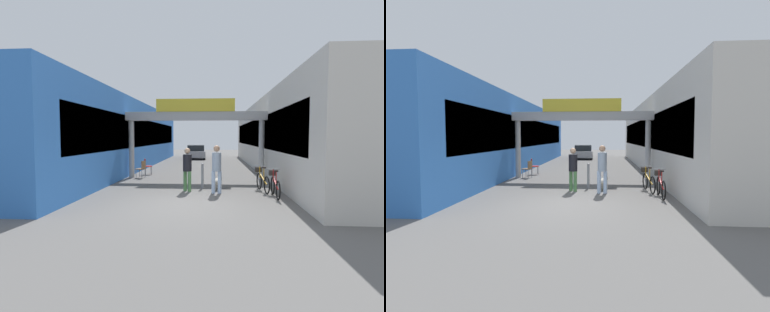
% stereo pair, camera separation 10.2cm
% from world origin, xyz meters
% --- Properties ---
extents(ground_plane, '(80.00, 80.00, 0.00)m').
position_xyz_m(ground_plane, '(0.00, 0.00, 0.00)').
color(ground_plane, '#605E5B').
extents(storefront_left, '(3.00, 26.00, 4.33)m').
position_xyz_m(storefront_left, '(-5.09, 11.00, 2.17)').
color(storefront_left, blue).
rests_on(storefront_left, ground_plane).
extents(storefront_right, '(3.00, 26.00, 4.33)m').
position_xyz_m(storefront_right, '(5.09, 11.00, 2.17)').
color(storefront_right, beige).
rests_on(storefront_right, ground_plane).
extents(arcade_sign_gateway, '(7.40, 0.47, 4.04)m').
position_xyz_m(arcade_sign_gateway, '(0.00, 6.03, 2.88)').
color(arcade_sign_gateway, '#B2B2B2').
rests_on(arcade_sign_gateway, ground_plane).
extents(pedestrian_with_dog, '(0.40, 0.38, 1.82)m').
position_xyz_m(pedestrian_with_dog, '(1.05, 1.94, 1.05)').
color(pedestrian_with_dog, '#A5BFE0').
rests_on(pedestrian_with_dog, ground_plane).
extents(pedestrian_companion, '(0.48, 0.48, 1.70)m').
position_xyz_m(pedestrian_companion, '(-0.09, 2.31, 0.97)').
color(pedestrian_companion, '#4C7F47').
rests_on(pedestrian_companion, ground_plane).
extents(dog_on_leash, '(0.43, 0.78, 0.55)m').
position_xyz_m(dog_on_leash, '(1.13, 2.82, 0.34)').
color(dog_on_leash, beige).
rests_on(dog_on_leash, ground_plane).
extents(bicycle_red_nearest, '(0.46, 1.69, 0.98)m').
position_xyz_m(bicycle_red_nearest, '(3.12, 1.48, 0.44)').
color(bicycle_red_nearest, black).
rests_on(bicycle_red_nearest, ground_plane).
extents(bicycle_orange_second, '(0.46, 1.68, 0.98)m').
position_xyz_m(bicycle_orange_second, '(2.84, 2.55, 0.44)').
color(bicycle_orange_second, black).
rests_on(bicycle_orange_second, ground_plane).
extents(bollard_post_metal, '(0.10, 0.10, 1.04)m').
position_xyz_m(bollard_post_metal, '(0.48, 3.07, 0.53)').
color(bollard_post_metal, gray).
rests_on(bollard_post_metal, ground_plane).
extents(cafe_chair_wood_nearer, '(0.50, 0.50, 0.89)m').
position_xyz_m(cafe_chair_wood_nearer, '(-2.77, 5.89, 0.54)').
color(cafe_chair_wood_nearer, gray).
rests_on(cafe_chair_wood_nearer, ground_plane).
extents(cafe_chair_red_farther, '(0.51, 0.51, 0.89)m').
position_xyz_m(cafe_chair_red_farther, '(-2.83, 7.27, 0.54)').
color(cafe_chair_red_farther, gray).
rests_on(cafe_chair_red_farther, ground_plane).
extents(parked_car_silver, '(2.01, 4.11, 1.33)m').
position_xyz_m(parked_car_silver, '(-0.84, 19.83, 0.64)').
color(parked_car_silver, '#99999E').
rests_on(parked_car_silver, ground_plane).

